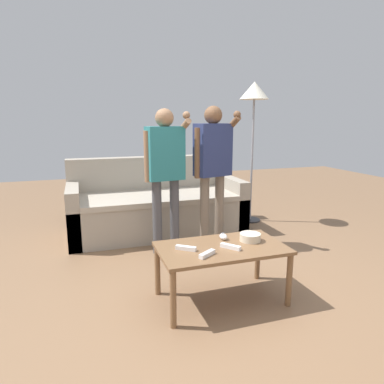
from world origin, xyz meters
name	(u,v)px	position (x,y,z in m)	size (l,w,h in m)	color
ground_plane	(206,289)	(0.00, 0.00, 0.00)	(12.00, 12.00, 0.00)	brown
couch	(156,206)	(-0.05, 1.64, 0.31)	(2.07, 0.93, 0.90)	#9E9384
coffee_table	(222,253)	(0.05, -0.19, 0.38)	(0.95, 0.54, 0.43)	brown
snack_bowl	(250,237)	(0.31, -0.14, 0.46)	(0.16, 0.16, 0.06)	beige
game_remote_nunchuk	(223,237)	(0.13, -0.05, 0.46)	(0.06, 0.09, 0.05)	white
floor_lamp	(254,99)	(1.26, 1.65, 1.62)	(0.38, 0.38, 1.84)	#2D2D33
player_right	(213,160)	(0.41, 0.91, 0.95)	(0.48, 0.29, 1.50)	#756656
player_center	(165,164)	(-0.10, 0.91, 0.93)	(0.45, 0.28, 1.47)	#47474C
game_remote_wand_near	(186,248)	(-0.22, -0.17, 0.45)	(0.15, 0.12, 0.03)	white
game_remote_wand_far	(231,247)	(0.10, -0.25, 0.45)	(0.13, 0.14, 0.03)	white
game_remote_wand_spare	(207,254)	(-0.11, -0.32, 0.45)	(0.15, 0.11, 0.03)	white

